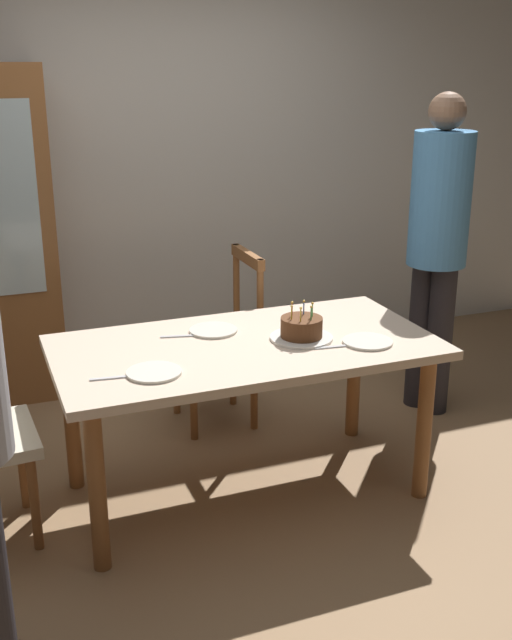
% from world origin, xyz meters
% --- Properties ---
extents(ground, '(6.40, 6.40, 0.00)m').
position_xyz_m(ground, '(0.00, 0.00, 0.00)').
color(ground, '#93704C').
extents(back_wall, '(6.40, 0.10, 2.60)m').
position_xyz_m(back_wall, '(0.00, 1.85, 1.30)').
color(back_wall, beige).
rests_on(back_wall, ground).
extents(dining_table, '(1.66, 0.86, 0.74)m').
position_xyz_m(dining_table, '(0.00, 0.00, 0.64)').
color(dining_table, beige).
rests_on(dining_table, ground).
extents(birthday_cake, '(0.28, 0.28, 0.17)m').
position_xyz_m(birthday_cake, '(0.25, -0.04, 0.78)').
color(birthday_cake, silver).
rests_on(birthday_cake, dining_table).
extents(plate_near_celebrant, '(0.22, 0.22, 0.01)m').
position_xyz_m(plate_near_celebrant, '(-0.46, -0.19, 0.74)').
color(plate_near_celebrant, silver).
rests_on(plate_near_celebrant, dining_table).
extents(plate_far_side, '(0.22, 0.22, 0.01)m').
position_xyz_m(plate_far_side, '(-0.08, 0.19, 0.74)').
color(plate_far_side, silver).
rests_on(plate_far_side, dining_table).
extents(plate_near_guest, '(0.22, 0.22, 0.01)m').
position_xyz_m(plate_near_guest, '(0.50, -0.19, 0.74)').
color(plate_near_guest, silver).
rests_on(plate_near_guest, dining_table).
extents(fork_near_celebrant, '(0.18, 0.04, 0.01)m').
position_xyz_m(fork_near_celebrant, '(-0.62, -0.18, 0.74)').
color(fork_near_celebrant, silver).
rests_on(fork_near_celebrant, dining_table).
extents(fork_far_side, '(0.18, 0.06, 0.01)m').
position_xyz_m(fork_far_side, '(-0.24, 0.18, 0.74)').
color(fork_far_side, silver).
rests_on(fork_far_side, dining_table).
extents(fork_near_guest, '(0.18, 0.04, 0.01)m').
position_xyz_m(fork_near_guest, '(0.34, -0.19, 0.74)').
color(fork_near_guest, silver).
rests_on(fork_near_guest, dining_table).
extents(chair_spindle_back, '(0.44, 0.44, 0.95)m').
position_xyz_m(chair_spindle_back, '(0.13, 0.75, 0.46)').
color(chair_spindle_back, tan).
rests_on(chair_spindle_back, ground).
extents(person_guest, '(0.32, 0.32, 1.76)m').
position_xyz_m(person_guest, '(1.29, 0.48, 1.01)').
color(person_guest, '#262328').
rests_on(person_guest, ground).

